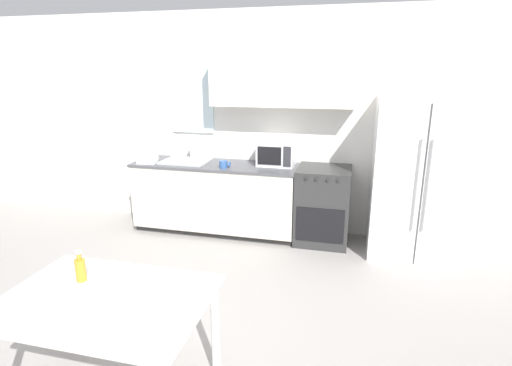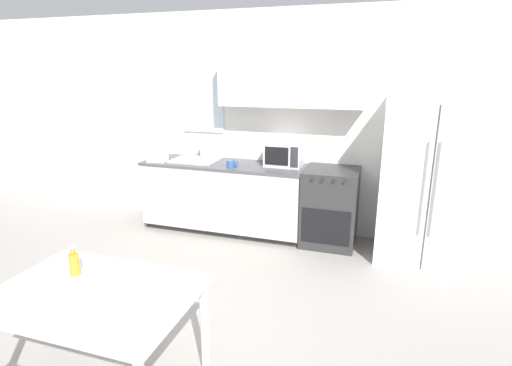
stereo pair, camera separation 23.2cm
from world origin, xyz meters
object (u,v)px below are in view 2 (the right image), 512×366
oven_range (330,207)px  coffee_mug (231,164)px  microwave (284,153)px  refrigerator (427,182)px  dining_table (95,306)px  drink_bottle (74,263)px

oven_range → coffee_mug: size_ratio=6.85×
oven_range → microwave: bearing=170.2°
refrigerator → dining_table: 3.39m
microwave → coffee_mug: 0.65m
coffee_mug → drink_bottle: (-0.14, -2.43, -0.13)m
dining_table → drink_bottle: drink_bottle is taller
coffee_mug → dining_table: coffee_mug is taller
refrigerator → microwave: (-1.59, 0.17, 0.17)m
oven_range → coffee_mug: 1.27m
oven_range → dining_table: 2.96m
refrigerator → microwave: refrigerator is taller
refrigerator → drink_bottle: (-2.30, -2.56, -0.06)m
microwave → dining_table: bearing=-99.1°
dining_table → drink_bottle: size_ratio=5.93×
microwave → dining_table: microwave is taller
oven_range → coffee_mug: (-1.16, -0.19, 0.48)m
refrigerator → coffee_mug: (-2.16, -0.13, 0.07)m
microwave → drink_bottle: size_ratio=2.15×
refrigerator → dining_table: bearing=-127.3°
drink_bottle → dining_table: bearing=-28.7°
oven_range → coffee_mug: bearing=-170.5°
refrigerator → dining_table: (-2.05, -2.70, -0.23)m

